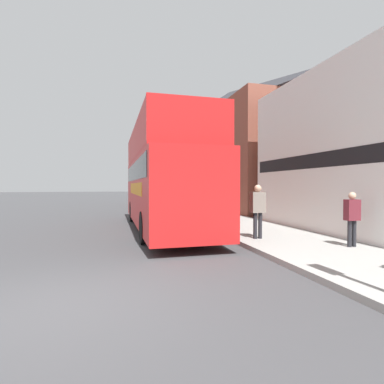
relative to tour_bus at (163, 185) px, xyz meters
name	(u,v)px	position (x,y,z in m)	size (l,w,h in m)	color
ground_plane	(102,208)	(-2.96, 13.11, -1.91)	(144.00, 144.00, 0.00)	#3D3D3F
sidewalk	(185,209)	(3.44, 10.11, -1.84)	(3.46, 108.00, 0.14)	#999993
brick_terrace_rear	(229,149)	(8.17, 12.70, 3.26)	(6.00, 20.39, 10.35)	brown
tour_bus	(163,185)	(0.00, 0.00, 0.00)	(2.50, 10.42, 4.30)	red
parked_car_ahead_of_bus	(154,203)	(0.58, 7.26, -1.23)	(1.98, 4.41, 1.47)	maroon
pedestrian_second	(352,214)	(4.44, -5.80, -0.84)	(0.41, 0.22, 1.55)	#232328
pedestrian_third	(258,206)	(2.48, -3.92, -0.71)	(0.46, 0.25, 1.76)	#232328
lamp_post_nearest	(228,149)	(2.18, -2.01, 1.38)	(0.35, 0.35, 4.55)	black
lamp_post_second	(183,158)	(2.37, 6.40, 1.76)	(0.35, 0.35, 5.19)	black
lamp_post_third	(160,169)	(2.12, 14.80, 1.51)	(0.35, 0.35, 4.76)	black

